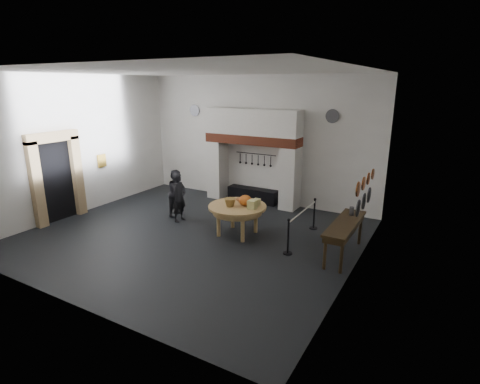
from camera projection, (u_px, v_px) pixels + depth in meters
The scene contains 39 objects.
floor at pixel (192, 235), 10.74m from camera, with size 9.00×8.00×0.02m, color black.
ceiling at pixel (186, 71), 9.49m from camera, with size 9.00×8.00×0.02m, color silver.
wall_back at pixel (257, 140), 13.45m from camera, with size 9.00×0.02×4.50m, color white.
wall_front at pixel (56, 195), 6.77m from camera, with size 9.00×0.02×4.50m, color white.
wall_left at pixel (79, 145), 12.25m from camera, with size 0.02×8.00×4.50m, color white.
wall_right at pixel (359, 178), 7.97m from camera, with size 0.02×8.00×4.50m, color white.
chimney_pier_left at pixel (218, 169), 14.19m from camera, with size 0.55×0.70×2.15m, color silver.
chimney_pier_right at pixel (290, 178), 12.79m from camera, with size 0.55×0.70×2.15m, color silver.
hearth_brick_band at pixel (252, 139), 13.14m from camera, with size 3.50×0.72×0.32m, color #9E442B.
chimney_hood at pixel (253, 122), 12.97m from camera, with size 3.50×0.70×0.90m, color silver.
iron_range at pixel (253, 195), 13.77m from camera, with size 1.90×0.45×0.50m, color black.
utensil_rail at pixel (256, 154), 13.52m from camera, with size 0.02×0.02×1.60m, color black.
door_recess at pixel (56, 182), 11.68m from camera, with size 0.04×1.10×2.50m, color black.
door_jamb_near at pixel (37, 185), 11.04m from camera, with size 0.22×0.30×2.60m, color tan.
door_jamb_far at pixel (77, 176), 12.21m from camera, with size 0.22×0.30×2.60m, color tan.
door_lintel at pixel (52, 137), 11.25m from camera, with size 0.22×1.70×0.30m, color tan.
wall_plaque at pixel (102, 161), 13.08m from camera, with size 0.05×0.34×0.44m, color gold.
work_table at pixel (237, 207), 10.59m from camera, with size 1.65×1.65×0.07m, color tan.
pumpkin at pixel (245, 200), 10.53m from camera, with size 0.36×0.36×0.31m, color #C5521B.
cheese_block_big at pixel (252, 205), 10.27m from camera, with size 0.22×0.22×0.24m, color #DDDA84.
cheese_block_small at pixel (257, 202), 10.53m from camera, with size 0.18×0.18×0.20m, color #D5C97F.
wicker_basket at pixel (230, 202), 10.50m from camera, with size 0.32×0.32×0.22m, color olive.
bread_loaf at pixel (240, 200), 10.90m from camera, with size 0.31×0.18×0.13m, color #A76C3B.
visitor_near at pixel (179, 197), 11.67m from camera, with size 0.57×0.37×1.56m, color black.
visitor_far at pixel (177, 193), 12.20m from camera, with size 0.74×0.58×1.53m, color black.
side_table at pixel (345, 223), 9.23m from camera, with size 0.55×2.20×0.06m, color #352613.
pewter_jug at pixel (352, 211), 9.70m from camera, with size 0.12×0.12×0.22m, color #444348.
copper_pan_a at pixel (358, 189), 8.24m from camera, with size 0.34×0.34×0.03m, color #C6662D.
copper_pan_b at pixel (364, 184), 8.70m from camera, with size 0.32×0.32×0.03m, color #C6662D.
copper_pan_c at pixel (368, 179), 9.16m from camera, with size 0.30×0.30×0.03m, color #C6662D.
copper_pan_d at pixel (373, 174), 9.62m from camera, with size 0.28×0.28×0.03m, color #C6662D.
pewter_plate_left at pixel (358, 208), 8.55m from camera, with size 0.40×0.40×0.03m, color #4C4C51.
pewter_plate_mid at pixel (364, 201), 9.05m from camera, with size 0.40×0.40×0.03m, color #4C4C51.
pewter_plate_right at pixel (369, 195), 9.55m from camera, with size 0.40×0.40×0.03m, color #4C4C51.
pewter_plate_back_left at pixel (195, 110), 14.44m from camera, with size 0.44×0.44×0.03m, color #4C4C51.
pewter_plate_back_right at pixel (332, 116), 11.87m from camera, with size 0.44×0.44×0.03m, color #4C4C51.
barrier_post_near at pixel (288, 237), 9.45m from camera, with size 0.05×0.05×0.90m, color black.
barrier_post_far at pixel (314, 214), 11.12m from camera, with size 0.05×0.05×0.90m, color black.
barrier_rope at pixel (303, 211), 10.17m from camera, with size 0.04×0.04×2.00m, color beige.
Camera 1 is at (6.12, -7.99, 4.18)m, focal length 28.00 mm.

